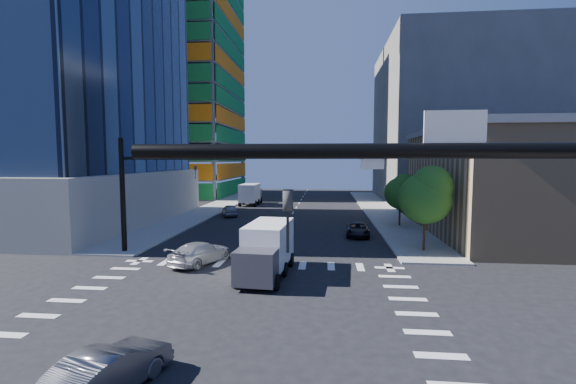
# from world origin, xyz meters

# --- Properties ---
(ground) EXTENTS (160.00, 160.00, 0.00)m
(ground) POSITION_xyz_m (0.00, 0.00, 0.00)
(ground) COLOR black
(ground) RESTS_ON ground
(road_markings) EXTENTS (20.00, 20.00, 0.01)m
(road_markings) POSITION_xyz_m (0.00, 0.00, 0.01)
(road_markings) COLOR silver
(road_markings) RESTS_ON ground
(sidewalk_ne) EXTENTS (5.00, 60.00, 0.15)m
(sidewalk_ne) POSITION_xyz_m (12.50, 40.00, 0.07)
(sidewalk_ne) COLOR #9B9992
(sidewalk_ne) RESTS_ON ground
(sidewalk_nw) EXTENTS (5.00, 60.00, 0.15)m
(sidewalk_nw) POSITION_xyz_m (-12.50, 40.00, 0.07)
(sidewalk_nw) COLOR #9B9992
(sidewalk_nw) RESTS_ON ground
(construction_building) EXTENTS (25.16, 34.50, 70.60)m
(construction_building) POSITION_xyz_m (-27.41, 61.93, 24.61)
(construction_building) COLOR gray
(construction_building) RESTS_ON ground
(commercial_building) EXTENTS (20.50, 22.50, 10.60)m
(commercial_building) POSITION_xyz_m (25.00, 22.00, 5.31)
(commercial_building) COLOR tan
(commercial_building) RESTS_ON ground
(bg_building_ne) EXTENTS (24.00, 30.00, 28.00)m
(bg_building_ne) POSITION_xyz_m (27.00, 55.00, 14.00)
(bg_building_ne) COLOR #65605B
(bg_building_ne) RESTS_ON ground
(signal_mast_nw) EXTENTS (10.20, 0.40, 9.00)m
(signal_mast_nw) POSITION_xyz_m (-10.00, 11.50, 5.49)
(signal_mast_nw) COLOR black
(signal_mast_nw) RESTS_ON sidewalk_nw
(tree_south) EXTENTS (4.16, 4.16, 6.82)m
(tree_south) POSITION_xyz_m (12.63, 13.90, 4.69)
(tree_south) COLOR #382316
(tree_south) RESTS_ON sidewalk_ne
(tree_north) EXTENTS (3.54, 3.52, 5.78)m
(tree_north) POSITION_xyz_m (12.93, 25.90, 3.99)
(tree_north) COLOR #382316
(tree_north) RESTS_ON sidewalk_ne
(car_nb_far) EXTENTS (2.44, 4.82, 1.31)m
(car_nb_far) POSITION_xyz_m (7.72, 20.07, 0.65)
(car_nb_far) COLOR black
(car_nb_far) RESTS_ON ground
(car_sb_near) EXTENTS (3.97, 5.75, 1.55)m
(car_sb_near) POSITION_xyz_m (-4.34, 8.92, 0.77)
(car_sb_near) COLOR beige
(car_sb_near) RESTS_ON ground
(car_sb_mid) EXTENTS (3.22, 4.86, 1.54)m
(car_sb_mid) POSITION_xyz_m (-8.08, 32.08, 0.77)
(car_sb_mid) COLOR #94989B
(car_sb_mid) RESTS_ON ground
(car_sb_cross) EXTENTS (2.75, 4.90, 1.53)m
(car_sb_cross) POSITION_xyz_m (-2.22, -6.57, 0.76)
(car_sb_cross) COLOR #545359
(car_sb_cross) RESTS_ON ground
(box_truck_near) EXTENTS (3.14, 6.47, 3.30)m
(box_truck_near) POSITION_xyz_m (0.80, 6.21, 1.46)
(box_truck_near) COLOR black
(box_truck_near) RESTS_ON ground
(box_truck_far) EXTENTS (2.87, 6.66, 3.49)m
(box_truck_far) POSITION_xyz_m (-7.80, 45.23, 1.54)
(box_truck_far) COLOR black
(box_truck_far) RESTS_ON ground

